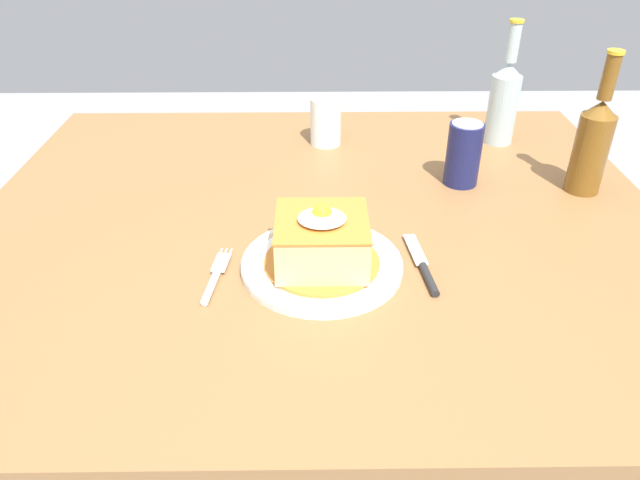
# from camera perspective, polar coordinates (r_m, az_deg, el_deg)

# --- Properties ---
(dining_table) EXTENTS (1.24, 1.06, 0.76)m
(dining_table) POSITION_cam_1_polar(r_m,az_deg,el_deg) (1.12, 0.03, -2.09)
(dining_table) COLOR olive
(dining_table) RESTS_ON ground_plane
(main_plate) EXTENTS (0.25, 0.25, 0.02)m
(main_plate) POSITION_cam_1_polar(r_m,az_deg,el_deg) (0.92, 0.02, -2.29)
(main_plate) COLOR white
(main_plate) RESTS_ON dining_table
(sandwich_meal) EXTENTS (0.18, 0.18, 0.10)m
(sandwich_meal) POSITION_cam_1_polar(r_m,az_deg,el_deg) (0.90, 0.02, -0.15)
(sandwich_meal) COLOR orange
(sandwich_meal) RESTS_ON main_plate
(fork) EXTENTS (0.03, 0.14, 0.01)m
(fork) POSITION_cam_1_polar(r_m,az_deg,el_deg) (0.91, -10.06, -3.68)
(fork) COLOR silver
(fork) RESTS_ON dining_table
(knife) EXTENTS (0.03, 0.17, 0.01)m
(knife) POSITION_cam_1_polar(r_m,az_deg,el_deg) (0.93, 9.98, -2.86)
(knife) COLOR #262628
(knife) RESTS_ON dining_table
(soda_can) EXTENTS (0.07, 0.07, 0.12)m
(soda_can) POSITION_cam_1_polar(r_m,az_deg,el_deg) (1.19, 13.53, 7.99)
(soda_can) COLOR #191E51
(soda_can) RESTS_ON dining_table
(beer_bottle_amber) EXTENTS (0.06, 0.06, 0.27)m
(beer_bottle_amber) POSITION_cam_1_polar(r_m,az_deg,el_deg) (1.22, 24.58, 8.52)
(beer_bottle_amber) COLOR brown
(beer_bottle_amber) RESTS_ON dining_table
(beer_bottle_clear) EXTENTS (0.06, 0.06, 0.27)m
(beer_bottle_clear) POSITION_cam_1_polar(r_m,az_deg,el_deg) (1.40, 17.14, 12.74)
(beer_bottle_clear) COLOR #ADC6CC
(beer_bottle_clear) RESTS_ON dining_table
(drinking_glass) EXTENTS (0.07, 0.07, 0.10)m
(drinking_glass) POSITION_cam_1_polar(r_m,az_deg,el_deg) (1.35, 0.54, 10.97)
(drinking_glass) COLOR gold
(drinking_glass) RESTS_ON dining_table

